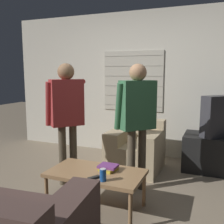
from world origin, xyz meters
name	(u,v)px	position (x,y,z in m)	size (l,w,h in m)	color
ground_plane	(92,203)	(0.00, 0.00, 0.00)	(16.00, 16.00, 0.00)	#7F705B
wall_back	(141,84)	(0.00, 2.03, 1.28)	(5.20, 0.08, 2.55)	#BCB7A8
armchair_beige	(136,149)	(0.16, 1.23, 0.32)	(0.77, 0.79, 0.75)	tan
coffee_table	(96,175)	(0.10, -0.09, 0.38)	(1.03, 0.57, 0.42)	#9E754C
tv_stand	(221,154)	(1.37, 1.60, 0.27)	(1.08, 0.59, 0.55)	black
tv	(223,116)	(1.36, 1.61, 0.85)	(0.63, 0.64, 0.61)	#2D2D33
person_left_standing	(67,109)	(-0.54, 0.38, 1.02)	(0.51, 0.79, 1.60)	#4C4233
person_right_standing	(137,112)	(0.37, 0.53, 1.01)	(0.49, 0.78, 1.59)	#4C4233
book_stack	(108,168)	(0.21, -0.01, 0.45)	(0.21, 0.20, 0.06)	gold
soda_can	(103,175)	(0.27, -0.29, 0.49)	(0.07, 0.07, 0.13)	#194C9E
spare_remote	(94,178)	(0.17, -0.28, 0.44)	(0.10, 0.13, 0.02)	black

